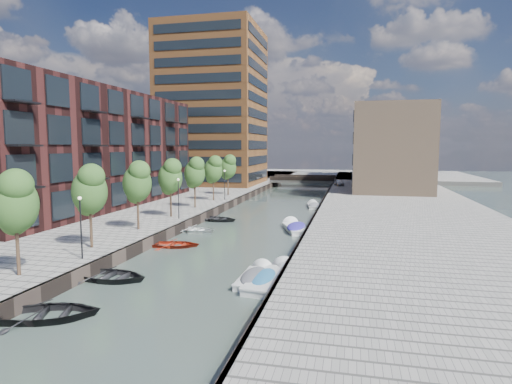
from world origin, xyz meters
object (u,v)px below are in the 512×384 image
(tree_0, at_px, (15,200))
(motorboat_4, at_px, (314,206))
(tree_6, at_px, (228,166))
(motorboat_1, at_px, (255,277))
(tree_1, at_px, (89,189))
(motorboat_0, at_px, (268,279))
(tree_3, at_px, (170,176))
(sloop_4, at_px, (217,221))
(sloop_2, at_px, (175,247))
(tree_4, at_px, (195,172))
(sloop_3, at_px, (194,232))
(sloop_1, at_px, (111,280))
(motorboat_2, at_px, (274,279))
(car, at_px, (339,183))
(bridge, at_px, (303,180))
(tree_2, at_px, (137,181))
(tree_5, at_px, (213,169))
(motorboat_3, at_px, (295,228))
(sloop_0, at_px, (48,319))

(tree_0, height_order, motorboat_4, tree_0)
(tree_6, relative_size, motorboat_1, 1.30)
(tree_1, xyz_separation_m, motorboat_0, (13.55, -2.13, -5.12))
(tree_3, distance_m, sloop_4, 7.63)
(tree_3, distance_m, sloop_2, 10.97)
(tree_4, distance_m, sloop_4, 7.15)
(motorboat_1, bearing_deg, tree_1, 171.92)
(tree_0, height_order, sloop_3, tree_0)
(tree_3, xyz_separation_m, sloop_1, (3.85, -17.86, -5.31))
(tree_3, bearing_deg, motorboat_2, -48.66)
(motorboat_4, xyz_separation_m, car, (2.67, 22.67, 1.39))
(sloop_4, height_order, motorboat_2, motorboat_2)
(motorboat_2, distance_m, motorboat_4, 33.20)
(bridge, bearing_deg, tree_2, -98.95)
(tree_5, bearing_deg, motorboat_0, -65.78)
(sloop_3, distance_m, motorboat_2, 16.94)
(motorboat_0, bearing_deg, motorboat_3, 91.85)
(tree_2, height_order, sloop_4, tree_2)
(tree_1, xyz_separation_m, tree_3, (0.00, 14.00, 0.00))
(tree_0, height_order, sloop_1, tree_0)
(bridge, relative_size, tree_0, 2.18)
(bridge, bearing_deg, sloop_2, -94.42)
(tree_4, distance_m, motorboat_3, 15.35)
(tree_1, xyz_separation_m, car, (16.00, 54.05, -3.73))
(tree_6, bearing_deg, motorboat_0, -69.95)
(tree_1, distance_m, car, 56.50)
(sloop_3, xyz_separation_m, motorboat_0, (10.07, -13.67, 0.19))
(bridge, relative_size, sloop_2, 3.20)
(bridge, relative_size, motorboat_0, 2.70)
(sloop_1, xyz_separation_m, car, (12.15, 57.91, 1.58))
(bridge, xyz_separation_m, sloop_0, (-4.28, -71.00, -1.39))
(sloop_4, relative_size, motorboat_1, 0.99)
(sloop_2, relative_size, motorboat_2, 0.70)
(motorboat_4, bearing_deg, car, 83.29)
(tree_3, height_order, motorboat_0, tree_3)
(sloop_3, bearing_deg, motorboat_2, -137.71)
(tree_1, height_order, motorboat_2, tree_1)
(sloop_1, xyz_separation_m, motorboat_0, (9.71, 1.73, 0.19))
(tree_1, bearing_deg, tree_4, 90.00)
(sloop_4, distance_m, motorboat_1, 21.75)
(sloop_1, xyz_separation_m, motorboat_1, (8.86, 2.05, 0.18))
(tree_3, height_order, motorboat_4, tree_3)
(sloop_3, height_order, motorboat_3, motorboat_3)
(tree_4, relative_size, car, 1.76)
(sloop_2, bearing_deg, tree_2, 58.75)
(sloop_0, bearing_deg, tree_2, -6.96)
(tree_1, height_order, motorboat_1, tree_1)
(tree_5, distance_m, tree_6, 7.00)
(tree_6, bearing_deg, tree_2, -90.00)
(bridge, bearing_deg, car, -42.80)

